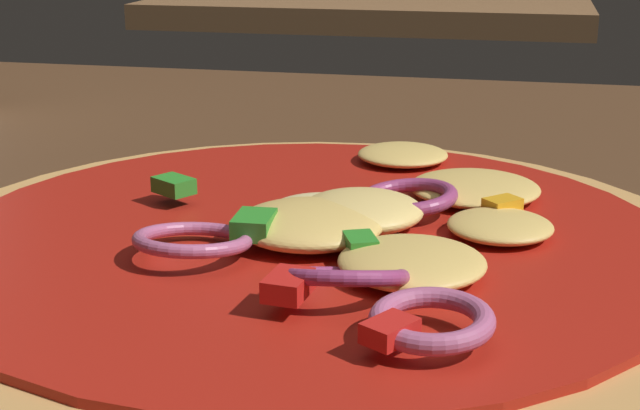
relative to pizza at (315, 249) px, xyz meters
The scene contains 3 objects.
dining_table 0.04m from the pizza, 16.73° to the left, with size 1.29×0.82×0.03m.
pizza is the anchor object (origin of this frame).
background_table 1.26m from the pizza, 97.50° to the left, with size 0.63×0.67×0.03m.
Camera 1 is at (0.04, -0.32, 0.16)m, focal length 52.47 mm.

